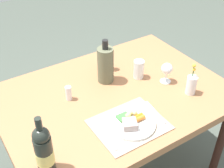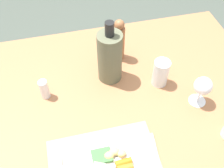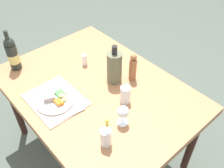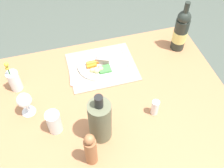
{
  "view_description": "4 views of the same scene",
  "coord_description": "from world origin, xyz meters",
  "px_view_note": "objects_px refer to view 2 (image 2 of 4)",
  "views": [
    {
      "loc": [
        -0.81,
        -1.23,
        1.91
      ],
      "look_at": [
        0.01,
        0.04,
        0.81
      ],
      "focal_mm": 48.02,
      "sensor_mm": 36.0,
      "label": 1
    },
    {
      "loc": [
        -0.15,
        -0.63,
        1.65
      ],
      "look_at": [
        0.01,
        0.03,
        0.85
      ],
      "focal_mm": 42.33,
      "sensor_mm": 36.0,
      "label": 2
    },
    {
      "loc": [
        1.04,
        -0.78,
        1.98
      ],
      "look_at": [
        0.08,
        0.08,
        0.8
      ],
      "focal_mm": 40.57,
      "sensor_mm": 36.0,
      "label": 3
    },
    {
      "loc": [
        0.14,
        0.76,
        1.89
      ],
      "look_at": [
        -0.1,
        -0.1,
        0.81
      ],
      "focal_mm": 42.51,
      "sensor_mm": 36.0,
      "label": 4
    }
  ],
  "objects_px": {
    "knife": "(157,159)",
    "salt_shaker": "(44,89)",
    "wine_glass": "(203,87)",
    "cooler_bottle": "(110,57)",
    "water_tumbler": "(160,74)",
    "pepper_mill": "(119,41)",
    "dining_table": "(112,112)"
  },
  "relations": [
    {
      "from": "dining_table",
      "to": "wine_glass",
      "type": "relative_size",
      "value": 10.19
    },
    {
      "from": "knife",
      "to": "pepper_mill",
      "type": "xyz_separation_m",
      "value": [
        0.0,
        0.54,
        0.09
      ]
    },
    {
      "from": "dining_table",
      "to": "water_tumbler",
      "type": "xyz_separation_m",
      "value": [
        0.23,
        0.06,
        0.12
      ]
    },
    {
      "from": "knife",
      "to": "wine_glass",
      "type": "relative_size",
      "value": 1.49
    },
    {
      "from": "salt_shaker",
      "to": "dining_table",
      "type": "bearing_deg",
      "value": -21.28
    },
    {
      "from": "pepper_mill",
      "to": "wine_glass",
      "type": "height_order",
      "value": "pepper_mill"
    },
    {
      "from": "dining_table",
      "to": "water_tumbler",
      "type": "relative_size",
      "value": 11.2
    },
    {
      "from": "knife",
      "to": "salt_shaker",
      "type": "relative_size",
      "value": 2.23
    },
    {
      "from": "knife",
      "to": "pepper_mill",
      "type": "distance_m",
      "value": 0.55
    },
    {
      "from": "dining_table",
      "to": "cooler_bottle",
      "type": "relative_size",
      "value": 4.72
    },
    {
      "from": "knife",
      "to": "water_tumbler",
      "type": "distance_m",
      "value": 0.37
    },
    {
      "from": "dining_table",
      "to": "cooler_bottle",
      "type": "height_order",
      "value": "cooler_bottle"
    },
    {
      "from": "wine_glass",
      "to": "cooler_bottle",
      "type": "bearing_deg",
      "value": 145.4
    },
    {
      "from": "dining_table",
      "to": "salt_shaker",
      "type": "bearing_deg",
      "value": 158.72
    },
    {
      "from": "pepper_mill",
      "to": "wine_glass",
      "type": "relative_size",
      "value": 1.55
    },
    {
      "from": "wine_glass",
      "to": "pepper_mill",
      "type": "bearing_deg",
      "value": 126.96
    },
    {
      "from": "pepper_mill",
      "to": "wine_glass",
      "type": "distance_m",
      "value": 0.42
    },
    {
      "from": "wine_glass",
      "to": "water_tumbler",
      "type": "bearing_deg",
      "value": 131.36
    },
    {
      "from": "dining_table",
      "to": "salt_shaker",
      "type": "height_order",
      "value": "salt_shaker"
    },
    {
      "from": "pepper_mill",
      "to": "cooler_bottle",
      "type": "xyz_separation_m",
      "value": [
        -0.07,
        -0.11,
        0.02
      ]
    },
    {
      "from": "cooler_bottle",
      "to": "water_tumbler",
      "type": "relative_size",
      "value": 2.37
    },
    {
      "from": "cooler_bottle",
      "to": "wine_glass",
      "type": "distance_m",
      "value": 0.39
    },
    {
      "from": "wine_glass",
      "to": "knife",
      "type": "bearing_deg",
      "value": -140.86
    },
    {
      "from": "knife",
      "to": "cooler_bottle",
      "type": "xyz_separation_m",
      "value": [
        -0.07,
        0.43,
        0.11
      ]
    },
    {
      "from": "salt_shaker",
      "to": "water_tumbler",
      "type": "xyz_separation_m",
      "value": [
        0.49,
        -0.04,
        0.01
      ]
    },
    {
      "from": "salt_shaker",
      "to": "cooler_bottle",
      "type": "xyz_separation_m",
      "value": [
        0.29,
        0.05,
        0.08
      ]
    },
    {
      "from": "knife",
      "to": "salt_shaker",
      "type": "distance_m",
      "value": 0.53
    },
    {
      "from": "knife",
      "to": "water_tumbler",
      "type": "bearing_deg",
      "value": 75.41
    },
    {
      "from": "pepper_mill",
      "to": "cooler_bottle",
      "type": "height_order",
      "value": "cooler_bottle"
    },
    {
      "from": "wine_glass",
      "to": "water_tumbler",
      "type": "height_order",
      "value": "wine_glass"
    },
    {
      "from": "salt_shaker",
      "to": "water_tumbler",
      "type": "bearing_deg",
      "value": -4.61
    },
    {
      "from": "salt_shaker",
      "to": "wine_glass",
      "type": "xyz_separation_m",
      "value": [
        0.61,
        -0.18,
        0.05
      ]
    }
  ]
}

